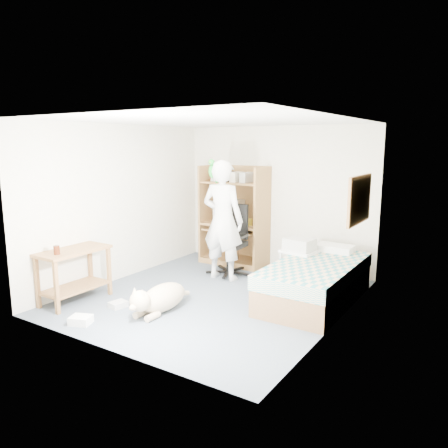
% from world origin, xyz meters
% --- Properties ---
extents(floor, '(4.00, 4.00, 0.00)m').
position_xyz_m(floor, '(0.00, 0.00, 0.00)').
color(floor, '#4B5665').
rests_on(floor, ground).
extents(wall_back, '(3.60, 0.02, 2.50)m').
position_xyz_m(wall_back, '(0.00, 2.00, 1.25)').
color(wall_back, silver).
rests_on(wall_back, floor).
extents(wall_right, '(0.02, 4.00, 2.50)m').
position_xyz_m(wall_right, '(1.80, 0.00, 1.25)').
color(wall_right, silver).
rests_on(wall_right, floor).
extents(wall_left, '(0.02, 4.00, 2.50)m').
position_xyz_m(wall_left, '(-1.80, 0.00, 1.25)').
color(wall_left, silver).
rests_on(wall_left, floor).
extents(ceiling, '(3.60, 4.00, 0.02)m').
position_xyz_m(ceiling, '(0.00, 0.00, 2.50)').
color(ceiling, white).
rests_on(ceiling, wall_back).
extents(computer_hutch, '(1.20, 0.63, 1.80)m').
position_xyz_m(computer_hutch, '(-0.70, 1.74, 0.82)').
color(computer_hutch, olive).
rests_on(computer_hutch, floor).
extents(bed, '(1.02, 2.02, 0.66)m').
position_xyz_m(bed, '(1.30, 0.62, 0.29)').
color(bed, brown).
rests_on(bed, floor).
extents(side_desk, '(0.50, 1.00, 0.75)m').
position_xyz_m(side_desk, '(-1.55, -1.20, 0.49)').
color(side_desk, brown).
rests_on(side_desk, floor).
extents(corkboard, '(0.04, 0.94, 0.66)m').
position_xyz_m(corkboard, '(1.77, 0.90, 1.45)').
color(corkboard, olive).
rests_on(corkboard, wall_right).
extents(office_chair, '(0.66, 0.66, 1.17)m').
position_xyz_m(office_chair, '(-0.43, 1.13, 0.42)').
color(office_chair, black).
rests_on(office_chair, floor).
extents(person, '(0.73, 0.50, 1.94)m').
position_xyz_m(person, '(-0.37, 0.81, 0.97)').
color(person, white).
rests_on(person, floor).
extents(parrot, '(0.14, 0.25, 0.39)m').
position_xyz_m(parrot, '(-0.57, 0.83, 1.78)').
color(parrot, '#149026').
rests_on(parrot, person).
extents(dog, '(0.38, 1.17, 0.44)m').
position_xyz_m(dog, '(-0.28, -0.86, 0.19)').
color(dog, tan).
rests_on(dog, floor).
extents(printer_cart, '(0.55, 0.47, 0.60)m').
position_xyz_m(printer_cart, '(0.87, 1.02, 0.40)').
color(printer_cart, white).
rests_on(printer_cart, floor).
extents(printer, '(0.46, 0.38, 0.18)m').
position_xyz_m(printer, '(0.87, 1.02, 0.69)').
color(printer, '#B1B1AC').
rests_on(printer, printer_cart).
extents(crt_monitor, '(0.43, 0.46, 0.41)m').
position_xyz_m(crt_monitor, '(-0.84, 1.75, 0.97)').
color(crt_monitor, beige).
rests_on(crt_monitor, computer_hutch).
extents(keyboard, '(0.47, 0.22, 0.03)m').
position_xyz_m(keyboard, '(-0.68, 1.58, 0.67)').
color(keyboard, beige).
rests_on(keyboard, computer_hutch).
extents(pencil_cup, '(0.08, 0.08, 0.12)m').
position_xyz_m(pencil_cup, '(-0.33, 1.65, 0.82)').
color(pencil_cup, gold).
rests_on(pencil_cup, computer_hutch).
extents(drink_glass, '(0.08, 0.08, 0.12)m').
position_xyz_m(drink_glass, '(-1.50, -1.50, 0.81)').
color(drink_glass, '#441A0B').
rests_on(drink_glass, side_desk).
extents(floor_box_a, '(0.31, 0.28, 0.10)m').
position_xyz_m(floor_box_a, '(-0.84, -1.70, 0.05)').
color(floor_box_a, white).
rests_on(floor_box_a, floor).
extents(floor_box_b, '(0.22, 0.25, 0.08)m').
position_xyz_m(floor_box_b, '(-0.86, -1.06, 0.04)').
color(floor_box_b, '#B8B7B3').
rests_on(floor_box_b, floor).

